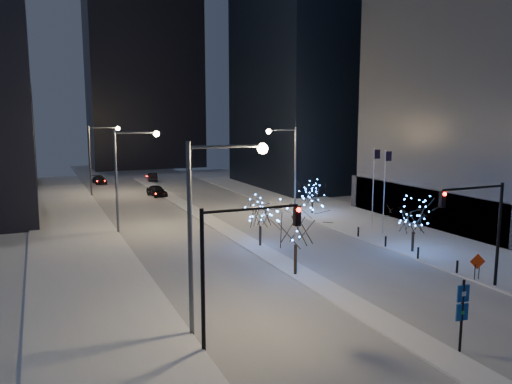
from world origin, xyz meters
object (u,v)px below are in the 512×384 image
car_near (157,191)px  wayfinding_sign (462,308)px  traffic_signal_east (482,219)px  holiday_tree_median_near (296,222)px  street_lamp_east (288,158)px  construction_sign (477,264)px  traffic_signal_west (233,252)px  holiday_tree_plaza_near (414,216)px  holiday_tree_plaza_far (312,192)px  street_lamp_w_near (210,210)px  holiday_tree_median_far (260,213)px  street_lamp_w_mid (127,166)px  car_far (100,180)px  car_mid (152,177)px  street_lamp_w_far (97,150)px

car_near → wayfinding_sign: bearing=-94.9°
traffic_signal_east → holiday_tree_median_near: size_ratio=1.22×
street_lamp_east → construction_sign: bearing=-89.6°
traffic_signal_west → holiday_tree_median_near: 11.62m
holiday_tree_plaza_near → holiday_tree_plaza_far: holiday_tree_plaza_near is taller
street_lamp_east → holiday_tree_plaza_far: bearing=-49.6°
holiday_tree_plaza_near → wayfinding_sign: (-10.01, -14.84, -0.96)m
street_lamp_w_near → street_lamp_east: (19.02, 28.00, -0.05)m
holiday_tree_median_far → holiday_tree_plaza_near: (10.76, -6.87, 0.20)m
traffic_signal_east → holiday_tree_plaza_far: (3.10, 26.70, -2.13)m
car_near → holiday_tree_plaza_near: 40.43m
traffic_signal_east → wayfinding_sign: 10.07m
street_lamp_w_near → construction_sign: street_lamp_w_near is taller
street_lamp_w_mid → holiday_tree_median_far: street_lamp_w_mid is taller
holiday_tree_median_far → traffic_signal_east: bearing=-61.8°
construction_sign → traffic_signal_west: bearing=-153.5°
car_far → street_lamp_w_mid: bearing=-97.2°
holiday_tree_median_near → wayfinding_sign: bearing=-82.6°
traffic_signal_west → car_mid: (9.94, 65.14, -4.01)m
street_lamp_w_near → holiday_tree_median_near: (8.44, 6.44, -2.59)m
street_lamp_w_near → street_lamp_east: same height
car_near → construction_sign: size_ratio=2.53×
traffic_signal_west → construction_sign: 19.21m
car_near → car_far: bearing=100.8°
construction_sign → holiday_tree_median_near: bearing=169.9°
street_lamp_w_near → traffic_signal_west: 2.70m
street_lamp_w_mid → street_lamp_east: bearing=9.0°
holiday_tree_median_near → wayfinding_sign: size_ratio=1.59×
street_lamp_w_near → street_lamp_w_mid: same height
traffic_signal_west → holiday_tree_plaza_far: (20.48, 27.70, -2.13)m
traffic_signal_east → car_far: bearing=104.2°
traffic_signal_west → car_mid: bearing=81.3°
street_lamp_east → traffic_signal_east: size_ratio=1.43×
traffic_signal_west → holiday_tree_plaza_near: (19.70, 9.86, -1.59)m
car_mid → holiday_tree_plaza_far: 38.93m
street_lamp_east → holiday_tree_median_near: bearing=-116.1°
car_near → car_mid: 17.24m
street_lamp_w_mid → holiday_tree_median_near: (8.44, -18.56, -2.59)m
street_lamp_east → traffic_signal_east: (-1.14, -29.00, -1.69)m
street_lamp_w_near → car_far: street_lamp_w_near is taller
street_lamp_w_near → construction_sign: bearing=1.0°
holiday_tree_median_near → holiday_tree_plaza_near: 11.86m
street_lamp_east → holiday_tree_median_near: (-10.58, -21.56, -2.54)m
holiday_tree_median_near → car_mid: bearing=88.0°
car_near → holiday_tree_plaza_near: size_ratio=0.97×
street_lamp_w_far → car_far: bearing=83.4°
street_lamp_east → car_mid: 36.61m
traffic_signal_east → car_near: size_ratio=1.51×
car_near → holiday_tree_median_far: bearing=-94.2°
street_lamp_w_mid → wayfinding_sign: size_ratio=2.78×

